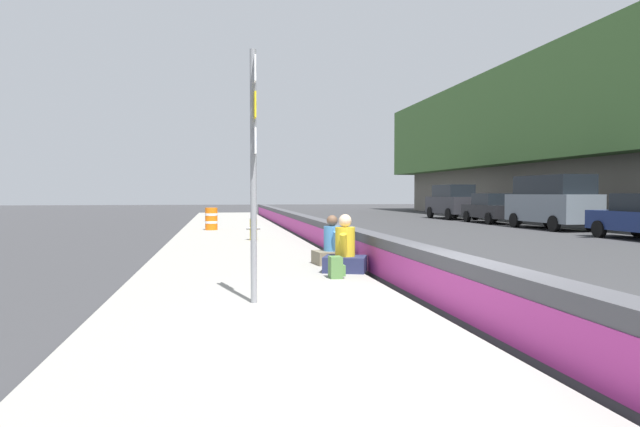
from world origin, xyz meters
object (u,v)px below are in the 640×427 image
construction_barrel (211,219)px  parked_car_fourth (552,201)px  backpack (336,267)px  route_sign_post (254,156)px  parked_car_far (452,201)px  parked_car_midline (492,208)px  seated_person_foreground (345,254)px  seated_person_middle (332,249)px  fire_hydrant (253,227)px

construction_barrel → parked_car_fourth: size_ratio=0.18×
backpack → construction_barrel: bearing=9.6°
route_sign_post → parked_car_far: 31.39m
parked_car_midline → seated_person_foreground: bearing=146.2°
backpack → route_sign_post: bearing=142.5°
construction_barrel → seated_person_middle: bearing=-167.3°
seated_person_middle → backpack: size_ratio=2.71×
seated_person_foreground → parked_car_fourth: 18.91m
fire_hydrant → parked_car_midline: (11.25, -14.27, 0.27)m
fire_hydrant → parked_car_far: parked_car_far is taller
seated_person_foreground → parked_car_fourth: parked_car_fourth is taller
route_sign_post → parked_car_fourth: size_ratio=0.70×
route_sign_post → construction_barrel: (16.63, 0.83, -1.61)m
backpack → parked_car_fourth: (14.43, -13.43, 1.02)m
seated_person_foreground → parked_car_far: size_ratio=0.24×
route_sign_post → construction_barrel: bearing=2.9°
seated_person_foreground → parked_car_midline: parked_car_midline is taller
fire_hydrant → parked_car_midline: size_ratio=0.19×
fire_hydrant → construction_barrel: (5.65, 1.46, 0.03)m
construction_barrel → seated_person_foreground: bearing=-168.4°
fire_hydrant → construction_barrel: 5.84m
seated_person_middle → fire_hydrant: bearing=11.2°
fire_hydrant → parked_car_far: bearing=-40.4°
seated_person_middle → parked_car_fourth: bearing=-46.6°
fire_hydrant → parked_car_fourth: parked_car_fourth is taller
parked_car_midline → parked_car_far: 5.45m
route_sign_post → seated_person_middle: size_ratio=3.32×
construction_barrel → parked_car_fourth: 15.91m
seated_person_middle → route_sign_post: bearing=154.8°
fire_hydrant → backpack: fire_hydrant is taller
route_sign_post → backpack: size_ratio=9.00×
fire_hydrant → construction_barrel: bearing=14.5°
backpack → parked_car_midline: size_ratio=0.09×
seated_person_middle → parked_car_far: bearing=-28.7°
backpack → parked_car_midline: parked_car_midline is taller
seated_person_middle → parked_car_midline: bearing=-35.6°
backpack → fire_hydrant: bearing=6.5°
fire_hydrant → backpack: bearing=-173.5°
fire_hydrant → route_sign_post: bearing=176.7°
seated_person_foreground → seated_person_middle: (1.25, 0.02, -0.02)m
seated_person_middle → backpack: 2.09m
construction_barrel → route_sign_post: bearing=-177.1°
route_sign_post → parked_car_fourth: bearing=-42.3°
seated_person_middle → parked_car_midline: parked_car_midline is taller
seated_person_foreground → parked_car_far: (24.72, -12.82, 0.68)m
fire_hydrant → seated_person_foreground: seated_person_foreground is taller
parked_car_fourth → parked_car_far: (11.10, 0.26, -0.17)m
parked_car_fourth → parked_car_midline: (5.66, 0.17, -0.49)m
route_sign_post → fire_hydrant: bearing=-3.3°
fire_hydrant → parked_car_fourth: 15.50m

